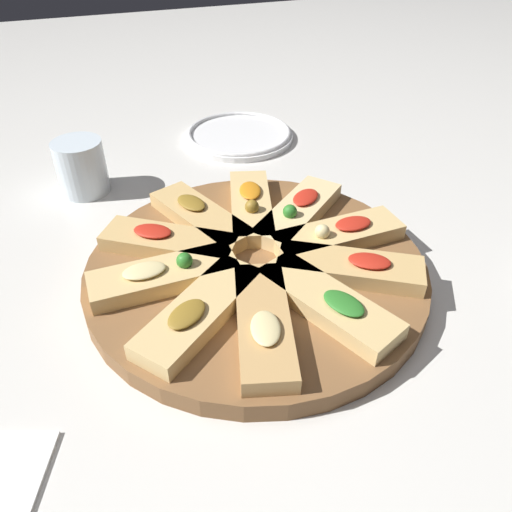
# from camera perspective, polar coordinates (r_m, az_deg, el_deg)

# --- Properties ---
(ground_plane) EXTENTS (3.00, 3.00, 0.00)m
(ground_plane) POSITION_cam_1_polar(r_m,az_deg,el_deg) (0.61, 0.00, -2.48)
(ground_plane) COLOR silver
(serving_board) EXTENTS (0.41, 0.41, 0.02)m
(serving_board) POSITION_cam_1_polar(r_m,az_deg,el_deg) (0.60, 0.00, -1.63)
(serving_board) COLOR brown
(serving_board) RESTS_ON ground_plane
(focaccia_slice_0) EXTENTS (0.15, 0.16, 0.03)m
(focaccia_slice_0) POSITION_cam_1_polar(r_m,az_deg,el_deg) (0.67, 4.85, 5.05)
(focaccia_slice_0) COLOR #E5C689
(focaccia_slice_0) RESTS_ON serving_board
(focaccia_slice_1) EXTENTS (0.17, 0.10, 0.03)m
(focaccia_slice_1) POSITION_cam_1_polar(r_m,az_deg,el_deg) (0.68, -0.58, 5.77)
(focaccia_slice_1) COLOR #DBB775
(focaccia_slice_1) RESTS_ON serving_board
(focaccia_slice_2) EXTENTS (0.17, 0.11, 0.03)m
(focaccia_slice_2) POSITION_cam_1_polar(r_m,az_deg,el_deg) (0.66, -6.36, 4.49)
(focaccia_slice_2) COLOR tan
(focaccia_slice_2) RESTS_ON serving_board
(focaccia_slice_3) EXTENTS (0.14, 0.17, 0.03)m
(focaccia_slice_3) POSITION_cam_1_polar(r_m,az_deg,el_deg) (0.62, -9.97, 1.62)
(focaccia_slice_3) COLOR tan
(focaccia_slice_3) RESTS_ON serving_board
(focaccia_slice_4) EXTENTS (0.06, 0.17, 0.03)m
(focaccia_slice_4) POSITION_cam_1_polar(r_m,az_deg,el_deg) (0.57, -10.44, -2.36)
(focaccia_slice_4) COLOR #DBB775
(focaccia_slice_4) RESTS_ON serving_board
(focaccia_slice_5) EXTENTS (0.14, 0.16, 0.03)m
(focaccia_slice_5) POSITION_cam_1_polar(r_m,az_deg,el_deg) (0.52, -6.48, -6.31)
(focaccia_slice_5) COLOR #DBB775
(focaccia_slice_5) RESTS_ON serving_board
(focaccia_slice_6) EXTENTS (0.17, 0.09, 0.03)m
(focaccia_slice_6) POSITION_cam_1_polar(r_m,az_deg,el_deg) (0.51, 0.89, -7.63)
(focaccia_slice_6) COLOR tan
(focaccia_slice_6) RESTS_ON serving_board
(focaccia_slice_7) EXTENTS (0.17, 0.11, 0.03)m
(focaccia_slice_7) POSITION_cam_1_polar(r_m,az_deg,el_deg) (0.53, 8.21, -5.29)
(focaccia_slice_7) COLOR #DBB775
(focaccia_slice_7) RESTS_ON serving_board
(focaccia_slice_8) EXTENTS (0.13, 0.17, 0.03)m
(focaccia_slice_8) POSITION_cam_1_polar(r_m,az_deg,el_deg) (0.58, 10.77, -1.28)
(focaccia_slice_8) COLOR tan
(focaccia_slice_8) RESTS_ON serving_board
(focaccia_slice_9) EXTENTS (0.06, 0.17, 0.03)m
(focaccia_slice_9) POSITION_cam_1_polar(r_m,az_deg,el_deg) (0.63, 9.32, 2.39)
(focaccia_slice_9) COLOR #DBB775
(focaccia_slice_9) RESTS_ON serving_board
(plate_left) EXTENTS (0.20, 0.20, 0.02)m
(plate_left) POSITION_cam_1_polar(r_m,az_deg,el_deg) (0.95, -1.97, 13.68)
(plate_left) COLOR white
(plate_left) RESTS_ON ground_plane
(water_glass) EXTENTS (0.07, 0.07, 0.08)m
(water_glass) POSITION_cam_1_polar(r_m,az_deg,el_deg) (0.80, -19.33, 9.56)
(water_glass) COLOR silver
(water_glass) RESTS_ON ground_plane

